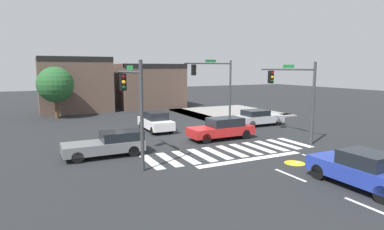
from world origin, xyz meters
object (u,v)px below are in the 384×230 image
(car_white, at_px, (156,121))
(car_blue, at_px, (362,170))
(car_red, at_px, (222,128))
(traffic_signal_southeast, at_px, (292,87))
(car_gray, at_px, (109,144))
(car_silver, at_px, (258,117))
(traffic_signal_southwest, at_px, (132,95))
(roadside_tree, at_px, (55,85))
(traffic_signal_northeast, at_px, (214,79))

(car_white, height_order, car_blue, car_blue)
(car_red, bearing_deg, car_blue, 91.24)
(traffic_signal_southeast, relative_size, car_white, 1.30)
(car_gray, relative_size, car_silver, 1.08)
(traffic_signal_southwest, height_order, roadside_tree, traffic_signal_southwest)
(car_white, height_order, car_silver, car_white)
(car_white, xyz_separation_m, car_gray, (-5.01, -5.88, -0.05))
(car_gray, bearing_deg, traffic_signal_northeast, -147.12)
(car_white, relative_size, roadside_tree, 0.81)
(traffic_signal_southeast, xyz_separation_m, roadside_tree, (-14.15, 17.46, -0.34))
(traffic_signal_northeast, relative_size, car_white, 1.38)
(traffic_signal_southeast, xyz_separation_m, car_silver, (1.41, 5.41, -3.02))
(traffic_signal_northeast, distance_m, traffic_signal_southwest, 13.92)
(car_red, xyz_separation_m, roadside_tree, (-9.78, 15.33, 2.61))
(car_white, distance_m, car_gray, 7.72)
(traffic_signal_southeast, distance_m, car_gray, 12.95)
(traffic_signal_northeast, xyz_separation_m, car_red, (-3.08, -6.35, -3.25))
(car_gray, height_order, car_silver, car_silver)
(car_red, bearing_deg, traffic_signal_southeast, 153.97)
(traffic_signal_southeast, height_order, car_red, traffic_signal_southeast)
(traffic_signal_southwest, bearing_deg, roadside_tree, 7.80)
(car_gray, bearing_deg, car_silver, -163.23)
(car_silver, bearing_deg, roadside_tree, 142.24)
(traffic_signal_southwest, relative_size, traffic_signal_southeast, 0.99)
(car_gray, xyz_separation_m, car_blue, (8.41, -9.79, 0.07))
(car_blue, bearing_deg, car_silver, -21.60)
(traffic_signal_northeast, relative_size, traffic_signal_southwest, 1.07)
(traffic_signal_southwest, height_order, car_red, traffic_signal_southwest)
(car_blue, height_order, car_red, car_blue)
(car_silver, xyz_separation_m, car_red, (-5.77, -3.28, 0.06))
(traffic_signal_southwest, height_order, car_silver, traffic_signal_southwest)
(traffic_signal_northeast, xyz_separation_m, car_gray, (-11.26, -7.28, -3.31))
(car_white, relative_size, car_blue, 0.94)
(car_silver, bearing_deg, traffic_signal_southwest, -154.58)
(traffic_signal_southwest, xyz_separation_m, car_red, (7.28, 2.93, -2.84))
(traffic_signal_northeast, distance_m, car_red, 7.77)
(car_gray, height_order, roadside_tree, roadside_tree)
(car_gray, distance_m, car_blue, 12.90)
(traffic_signal_southeast, relative_size, car_silver, 1.31)
(traffic_signal_northeast, height_order, car_red, traffic_signal_northeast)
(traffic_signal_southwest, bearing_deg, traffic_signal_northeast, -48.17)
(traffic_signal_southwest, distance_m, car_white, 9.34)
(traffic_signal_northeast, height_order, traffic_signal_southeast, traffic_signal_northeast)
(traffic_signal_southeast, relative_size, car_blue, 1.23)
(car_white, bearing_deg, roadside_tree, -147.47)
(traffic_signal_southeast, relative_size, car_gray, 1.22)
(traffic_signal_southeast, xyz_separation_m, car_blue, (-4.13, -8.58, -2.94))
(car_red, bearing_deg, traffic_signal_northeast, -115.90)
(traffic_signal_northeast, xyz_separation_m, car_blue, (-2.85, -17.07, -3.24))
(traffic_signal_southwest, xyz_separation_m, car_silver, (13.06, 6.21, -2.90))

